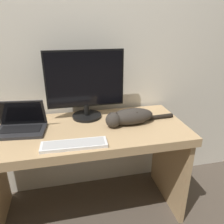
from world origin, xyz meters
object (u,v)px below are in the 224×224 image
(external_keyboard, at_px, (74,145))
(cat, at_px, (129,117))
(laptop, at_px, (21,125))
(monitor, at_px, (85,85))

(external_keyboard, height_order, cat, cat)
(laptop, xyz_separation_m, external_keyboard, (0.34, -0.27, -0.03))
(laptop, bearing_deg, monitor, 23.43)
(cat, bearing_deg, laptop, 173.02)
(monitor, relative_size, laptop, 1.68)
(monitor, bearing_deg, cat, -33.89)
(monitor, xyz_separation_m, laptop, (-0.46, -0.14, -0.22))
(cat, bearing_deg, external_keyboard, -154.62)
(monitor, relative_size, external_keyboard, 1.44)
(external_keyboard, bearing_deg, monitor, 75.78)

